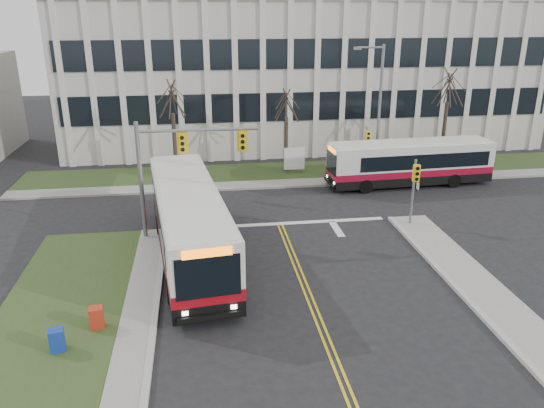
{
  "coord_description": "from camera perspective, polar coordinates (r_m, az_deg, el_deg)",
  "views": [
    {
      "loc": [
        -4.24,
        -19.12,
        11.32
      ],
      "look_at": [
        -0.73,
        6.07,
        2.0
      ],
      "focal_mm": 35.0,
      "sensor_mm": 36.0,
      "label": 1
    }
  ],
  "objects": [
    {
      "name": "bus_cross",
      "position": [
        37.31,
        14.6,
        4.19
      ],
      "size": [
        11.26,
        3.05,
        2.97
      ],
      "primitive_type": null,
      "rotation": [
        0.0,
        0.0,
        -1.51
      ],
      "color": "silver",
      "rests_on": "ground"
    },
    {
      "name": "sidewalk_west",
      "position": [
        18.27,
        -15.72,
        -18.79
      ],
      "size": [
        1.2,
        26.0,
        0.14
      ],
      "primitive_type": "cube",
      "color": "#9E9B93",
      "rests_on": "ground"
    },
    {
      "name": "tree_right",
      "position": [
        41.71,
        18.47,
        11.67
      ],
      "size": [
        1.8,
        1.8,
        8.25
      ],
      "color": "#42352B",
      "rests_on": "ground"
    },
    {
      "name": "newspaper_box_blue",
      "position": [
        20.48,
        -22.11,
        -13.52
      ],
      "size": [
        0.58,
        0.54,
        0.95
      ],
      "primitive_type": "cube",
      "rotation": [
        0.0,
        0.0,
        0.19
      ],
      "color": "navy",
      "rests_on": "ground"
    },
    {
      "name": "grass_verge",
      "position": [
        18.96,
        -25.21,
        -18.56
      ],
      "size": [
        5.0,
        26.0,
        0.12
      ],
      "primitive_type": "cube",
      "color": "#31461E",
      "rests_on": "ground"
    },
    {
      "name": "bus_main",
      "position": [
        25.58,
        -8.92,
        -2.19
      ],
      "size": [
        4.3,
        13.09,
        3.43
      ],
      "primitive_type": null,
      "rotation": [
        0.0,
        0.0,
        0.12
      ],
      "color": "silver",
      "rests_on": "ground"
    },
    {
      "name": "streetlight",
      "position": [
        37.89,
        11.26,
        10.45
      ],
      "size": [
        2.15,
        0.25,
        9.2
      ],
      "color": "slate",
      "rests_on": "ground"
    },
    {
      "name": "ground",
      "position": [
        22.62,
        4.01,
        -9.96
      ],
      "size": [
        120.0,
        120.0,
        0.0
      ],
      "primitive_type": "plane",
      "color": "black",
      "rests_on": "ground"
    },
    {
      "name": "signal_pole_far",
      "position": [
        37.42,
        10.16,
        6.18
      ],
      "size": [
        0.34,
        0.39,
        3.8
      ],
      "color": "slate",
      "rests_on": "ground"
    },
    {
      "name": "tree_mid",
      "position": [
        38.38,
        1.56,
        10.47
      ],
      "size": [
        1.8,
        1.8,
        6.82
      ],
      "color": "#42352B",
      "rests_on": "ground"
    },
    {
      "name": "tree_left",
      "position": [
        37.61,
        -10.72,
        10.91
      ],
      "size": [
        1.8,
        1.8,
        7.7
      ],
      "color": "#42352B",
      "rests_on": "ground"
    },
    {
      "name": "directory_sign",
      "position": [
        38.59,
        2.42,
        4.86
      ],
      "size": [
        1.5,
        0.12,
        2.0
      ],
      "color": "slate",
      "rests_on": "ground"
    },
    {
      "name": "newspaper_box_red",
      "position": [
        21.28,
        -18.33,
        -11.66
      ],
      "size": [
        0.55,
        0.51,
        0.95
      ],
      "primitive_type": "cube",
      "rotation": [
        0.0,
        0.0,
        0.12
      ],
      "color": "#AD2A16",
      "rests_on": "ground"
    },
    {
      "name": "mast_arm_signal",
      "position": [
        27.25,
        -10.59,
        4.76
      ],
      "size": [
        6.11,
        0.38,
        6.2
      ],
      "color": "slate",
      "rests_on": "ground"
    },
    {
      "name": "sidewalk_cross",
      "position": [
        37.28,
        6.81,
        2.42
      ],
      "size": [
        44.0,
        1.6,
        0.14
      ],
      "primitive_type": "cube",
      "color": "#9E9B93",
      "rests_on": "ground"
    },
    {
      "name": "signal_pole_near",
      "position": [
        29.76,
        15.08,
        2.18
      ],
      "size": [
        0.34,
        0.39,
        3.8
      ],
      "color": "slate",
      "rests_on": "ground"
    },
    {
      "name": "office_building",
      "position": [
        50.26,
        2.79,
        14.03
      ],
      "size": [
        40.0,
        16.0,
        12.0
      ],
      "primitive_type": "cube",
      "color": "beige",
      "rests_on": "ground"
    },
    {
      "name": "building_lawn",
      "position": [
        39.88,
        5.81,
        3.62
      ],
      "size": [
        44.0,
        5.0,
        0.12
      ],
      "primitive_type": "cube",
      "color": "#31461E",
      "rests_on": "ground"
    }
  ]
}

